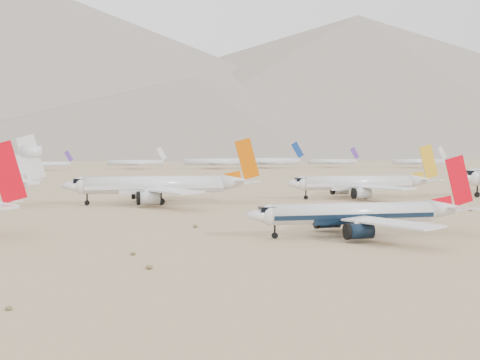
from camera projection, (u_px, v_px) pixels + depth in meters
The scene contains 8 objects.
ground at pixel (377, 233), 119.18m from camera, with size 7000.00×7000.00×0.00m, color #9B7C5A.
main_airliner at pixel (362, 214), 114.73m from camera, with size 39.42×38.50×13.91m.
row2_gold_tail at pixel (363, 183), 195.20m from camera, with size 44.75×43.76×15.93m.
row2_orange_tail at pixel (162, 185), 176.86m from camera, with size 49.50×48.42×17.66m.
distant_storage_row at pixel (118, 163), 425.17m from camera, with size 472.20×59.18×15.71m.
mountain_range at pixel (132, 78), 1728.25m from camera, with size 7354.00×3024.00×470.00m.
foothills at pixel (388, 119), 1304.59m from camera, with size 4637.50×1395.00×155.00m.
desert_scrub at pixel (474, 258), 90.75m from camera, with size 261.14×121.67×0.63m.
Camera 1 is at (-50.58, -109.94, 15.62)m, focal length 50.00 mm.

